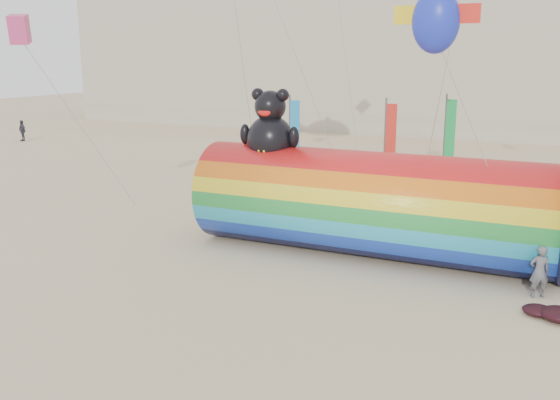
% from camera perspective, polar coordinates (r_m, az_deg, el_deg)
% --- Properties ---
extents(ground, '(160.00, 160.00, 0.00)m').
position_cam_1_polar(ground, '(21.54, -2.92, -6.93)').
color(ground, '#CCB58C').
rests_on(ground, ground).
extents(hotel_building, '(60.40, 15.40, 20.60)m').
position_cam_1_polar(hotel_building, '(67.38, 6.71, 15.55)').
color(hotel_building, '#B7AD99').
rests_on(hotel_building, ground).
extents(windsock_assembly, '(13.49, 4.11, 6.22)m').
position_cam_1_polar(windsock_assembly, '(23.43, 8.48, -0.13)').
color(windsock_assembly, red).
rests_on(windsock_assembly, ground).
extents(kite_handler, '(0.73, 0.63, 1.68)m').
position_cam_1_polar(kite_handler, '(21.00, 22.62, -6.07)').
color(kite_handler, '#57575E').
rests_on(kite_handler, ground).
extents(festival_banners, '(8.45, 4.77, 5.20)m').
position_cam_1_polar(festival_banners, '(35.33, 8.87, 5.27)').
color(festival_banners, '#59595E').
rests_on(festival_banners, ground).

